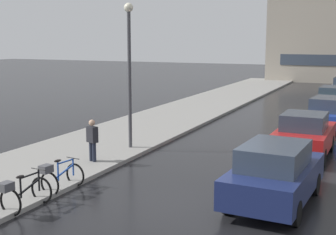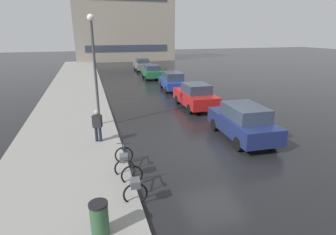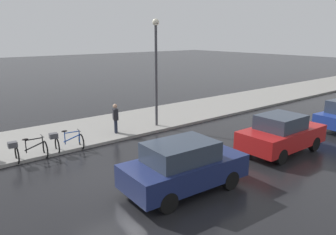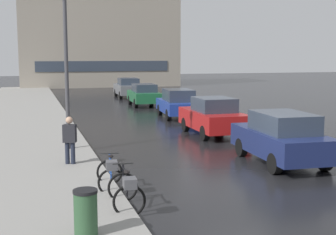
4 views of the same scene
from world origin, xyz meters
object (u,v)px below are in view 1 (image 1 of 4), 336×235
(bicycle_second, at_px, (59,176))
(car_blue, at_px, (329,113))
(streetlamp, at_px, (129,61))
(car_green, at_px, (333,98))
(car_red, at_px, (304,135))
(pedestrian, at_px, (92,140))
(car_navy, at_px, (275,174))
(bicycle_nearest, at_px, (22,193))

(bicycle_second, bearing_deg, car_blue, 65.15)
(streetlamp, bearing_deg, car_green, 65.97)
(car_blue, distance_m, car_green, 6.51)
(car_red, relative_size, pedestrian, 2.51)
(car_green, bearing_deg, pedestrian, -111.30)
(car_red, xyz_separation_m, streetlamp, (-6.49, -1.94, 2.76))
(bicycle_second, distance_m, car_green, 20.64)
(pedestrian, xyz_separation_m, streetlamp, (0.16, 2.48, 2.67))
(bicycle_second, bearing_deg, streetlamp, 96.55)
(pedestrian, bearing_deg, car_green, 68.70)
(car_red, relative_size, car_blue, 1.00)
(bicycle_second, bearing_deg, pedestrian, 104.87)
(car_navy, height_order, car_red, car_navy)
(car_green, bearing_deg, car_red, -89.65)
(bicycle_nearest, bearing_deg, car_navy, 29.00)
(car_navy, distance_m, pedestrian, 6.85)
(car_blue, bearing_deg, pedestrian, -123.84)
(car_blue, xyz_separation_m, streetlamp, (-6.79, -7.89, 2.78))
(bicycle_nearest, xyz_separation_m, car_green, (5.71, 21.44, 0.28))
(pedestrian, relative_size, streetlamp, 0.28)
(car_navy, height_order, car_blue, car_navy)
(bicycle_second, relative_size, streetlamp, 0.25)
(car_blue, bearing_deg, car_navy, -91.11)
(car_navy, bearing_deg, bicycle_second, -164.85)
(car_green, bearing_deg, bicycle_second, -106.30)
(car_navy, xyz_separation_m, pedestrian, (-6.72, 1.34, 0.07))
(bicycle_nearest, relative_size, car_red, 0.35)
(car_red, height_order, pedestrian, car_red)
(bicycle_second, height_order, car_red, car_red)
(car_blue, relative_size, streetlamp, 0.71)
(bicycle_nearest, distance_m, streetlamp, 7.74)
(bicycle_nearest, distance_m, bicycle_second, 1.64)
(bicycle_nearest, relative_size, pedestrian, 0.88)
(car_navy, height_order, pedestrian, car_navy)
(pedestrian, bearing_deg, bicycle_second, -75.13)
(bicycle_second, bearing_deg, car_red, 51.45)
(car_red, bearing_deg, car_blue, 87.14)
(bicycle_nearest, relative_size, bicycle_second, 1.02)
(bicycle_second, bearing_deg, car_green, 73.70)
(car_blue, height_order, car_green, car_blue)
(car_green, bearing_deg, car_navy, -89.54)
(car_blue, height_order, pedestrian, pedestrian)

